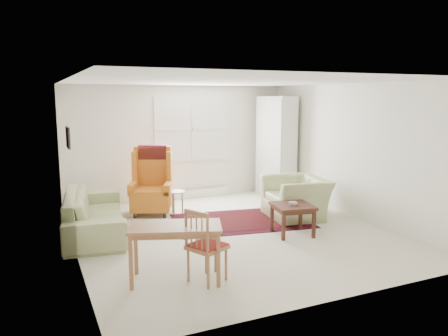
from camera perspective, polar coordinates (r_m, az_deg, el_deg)
name	(u,v)px	position (r m, az deg, el deg)	size (l,w,h in m)	color
room	(227,157)	(7.36, 0.42, 1.49)	(5.04, 5.54, 2.51)	beige
rug	(241,220)	(8.07, 2.25, -6.86)	(2.42, 1.56, 0.02)	black
sofa	(94,205)	(7.59, -16.60, -4.67)	(2.35, 0.92, 0.95)	#9DA76F
armchair	(296,193)	(8.35, 9.38, -3.30)	(1.16, 1.01, 0.90)	#9DA76F
wingback_chair	(151,181)	(8.49, -9.53, -1.67)	(0.76, 0.80, 1.32)	#C76D1E
coffee_table	(292,219)	(7.34, 8.93, -6.64)	(0.62, 0.62, 0.51)	#3F1C13
stool	(176,202)	(8.56, -6.26, -4.47)	(0.34, 0.34, 0.46)	white
cabinet	(276,147)	(9.99, 6.85, 2.77)	(0.48, 0.91, 2.26)	silver
desk	(176,253)	(5.51, -6.33, -10.96)	(1.12, 0.56, 0.71)	#9D673F
desk_chair	(207,245)	(5.42, -2.22, -10.00)	(0.41, 0.41, 0.93)	#9D673F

